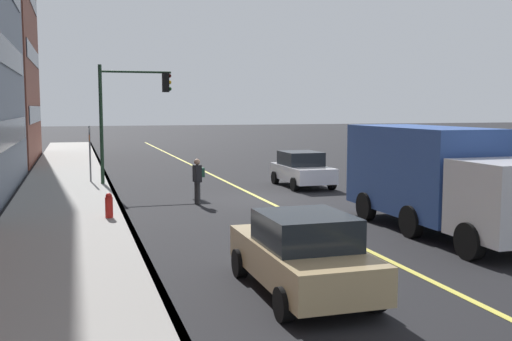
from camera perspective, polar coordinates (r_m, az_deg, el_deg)
The scene contains 11 objects.
ground at distance 23.42m, azimuth 0.56°, elevation -2.76°, with size 200.00×200.00×0.00m, color black.
sidewalk_slab at distance 22.35m, azimuth -17.76°, elevation -3.28°, with size 80.00×3.88×0.15m, color gray.
curb_edge at distance 22.40m, azimuth -12.99°, elevation -3.13°, with size 80.00×0.16×0.15m, color slate.
lane_stripe_center at distance 23.42m, azimuth 0.56°, elevation -2.74°, with size 80.00×0.16×0.01m, color #D8CC4C.
car_tan at distance 11.58m, azimuth 4.45°, elevation -7.93°, with size 4.22×1.92×1.59m.
car_white at distance 27.15m, azimuth 4.43°, elevation 0.14°, with size 3.93×1.96×1.59m.
truck_blue at distance 17.81m, azimuth 16.95°, elevation -0.56°, with size 7.63×2.43×3.02m.
pedestrian_with_backpack at distance 22.11m, azimuth -5.60°, elevation -0.70°, with size 0.44×0.41×1.71m.
traffic_light_mast at distance 27.73m, azimuth -12.11°, elevation 6.23°, with size 0.28×3.27×5.50m.
street_sign_post at distance 28.70m, azimuth -15.63°, elevation 1.89°, with size 0.60×0.08×2.75m.
fire_hydrant at distance 19.18m, azimuth -13.90°, elevation -3.49°, with size 0.24×0.24×0.94m.
Camera 1 is at (-22.07, 6.98, 3.58)m, focal length 41.75 mm.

